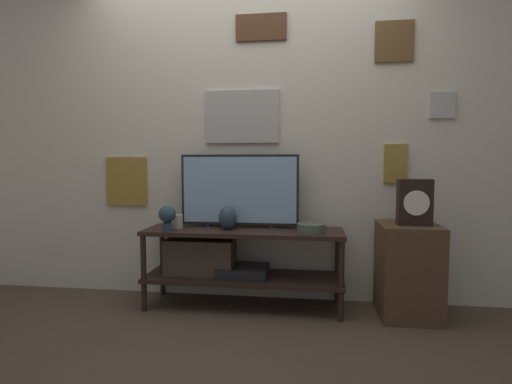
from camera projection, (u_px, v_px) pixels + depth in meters
name	position (u px, v px, depth m)	size (l,w,h in m)	color
ground_plane	(237.00, 320.00, 2.71)	(12.00, 12.00, 0.00)	#4C3D2D
wall_back	(249.00, 126.00, 3.13)	(6.40, 0.08, 2.70)	beige
media_console	(226.00, 257.00, 2.96)	(1.45, 0.43, 0.58)	black
television	(239.00, 190.00, 3.00)	(0.89, 0.05, 0.55)	black
vase_wide_bowl	(311.00, 228.00, 2.79)	(0.20, 0.20, 0.06)	#4C5647
vase_urn_stoneware	(228.00, 218.00, 2.92)	(0.13, 0.12, 0.17)	#2D4251
candle_jar	(178.00, 221.00, 2.97)	(0.07, 0.07, 0.10)	#C1B29E
decorative_bust	(167.00, 216.00, 2.86)	(0.12, 0.12, 0.18)	#2D4251
side_table	(408.00, 270.00, 2.77)	(0.39, 0.45, 0.64)	#513823
mantel_clock	(415.00, 202.00, 2.70)	(0.22, 0.11, 0.31)	black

